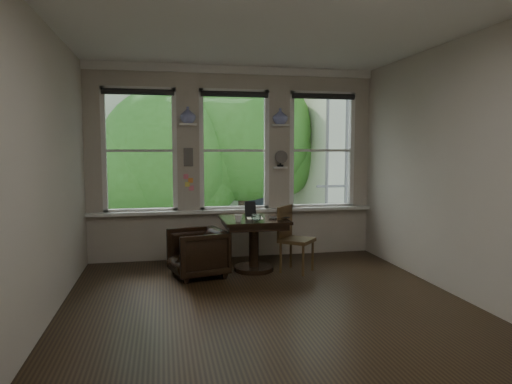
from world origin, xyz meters
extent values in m
plane|color=black|center=(0.00, 0.00, 0.00)|extent=(4.50, 4.50, 0.00)
plane|color=silver|center=(0.00, 0.00, 3.00)|extent=(4.50, 4.50, 0.00)
plane|color=#BEB2A2|center=(0.00, 2.25, 1.50)|extent=(4.50, 0.00, 4.50)
plane|color=#BEB2A2|center=(0.00, -2.25, 1.50)|extent=(4.50, 0.00, 4.50)
plane|color=#BEB2A2|center=(-2.25, 0.00, 1.50)|extent=(0.00, 4.50, 4.50)
plane|color=#BEB2A2|center=(2.25, 0.00, 1.50)|extent=(0.00, 4.50, 4.50)
cube|color=white|center=(-0.72, 2.15, 2.10)|extent=(0.26, 0.16, 0.03)
cube|color=white|center=(0.72, 2.15, 2.10)|extent=(0.26, 0.16, 0.03)
cube|color=#59544F|center=(-0.72, 2.18, 1.60)|extent=(0.14, 0.06, 0.28)
imported|color=white|center=(-0.72, 2.15, 2.24)|extent=(0.24, 0.24, 0.25)
imported|color=white|center=(0.72, 2.15, 2.24)|extent=(0.24, 0.24, 0.25)
imported|color=black|center=(-0.67, 1.19, 0.32)|extent=(0.86, 0.85, 0.65)
cube|color=maroon|center=(-0.67, 1.19, 0.45)|extent=(0.45, 0.45, 0.06)
imported|color=black|center=(0.46, 1.17, 0.76)|extent=(0.34, 0.28, 0.02)
imported|color=white|center=(-0.13, 1.06, 0.80)|extent=(0.12, 0.12, 0.10)
imported|color=white|center=(0.11, 1.03, 0.80)|extent=(0.15, 0.15, 0.10)
cube|color=black|center=(0.12, 1.50, 0.86)|extent=(0.16, 0.08, 0.22)
cube|color=silver|center=(0.15, 1.38, 0.75)|extent=(0.25, 0.32, 0.00)
camera|label=1|loc=(-1.12, -4.92, 1.73)|focal=32.00mm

